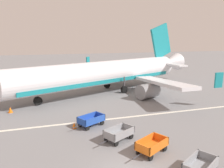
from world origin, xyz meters
TOP-DOWN VIEW (x-y plane):
  - apron_stripe at (0.00, 9.51)m, footprint 120.00×0.36m
  - airplane at (4.84, 21.38)m, footprint 36.15×29.48m
  - baggage_cart_second_in_row at (4.21, -1.59)m, footprint 3.45×2.46m
  - baggage_cart_third_in_row at (2.61, 1.83)m, footprint 3.47×2.42m
  - baggage_cart_fourth_in_row at (0.92, 4.54)m, footprint 3.48×2.42m
  - baggage_cart_far_end at (-0.69, 8.26)m, footprint 3.48×2.41m
  - traffic_cone_near_plane at (-8.88, 14.93)m, footprint 0.52×0.52m
  - traffic_cone_mid_apron at (-2.37, 8.18)m, footprint 0.44×0.44m

SIDE VIEW (x-z plane):
  - apron_stripe at x=0.00m, z-range 0.00..0.01m
  - traffic_cone_mid_apron at x=-2.37m, z-range 0.00..0.58m
  - traffic_cone_near_plane at x=-8.88m, z-range 0.00..0.69m
  - baggage_cart_second_in_row at x=4.21m, z-range 0.07..1.14m
  - baggage_cart_third_in_row at x=2.61m, z-range 0.07..1.14m
  - baggage_cart_fourth_in_row at x=0.92m, z-range 0.07..1.14m
  - baggage_cart_far_end at x=-0.69m, z-range 0.07..1.14m
  - airplane at x=4.84m, z-range -2.62..8.72m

